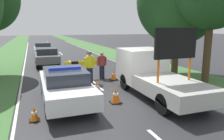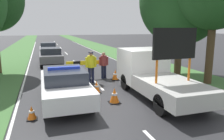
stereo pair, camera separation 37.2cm
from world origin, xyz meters
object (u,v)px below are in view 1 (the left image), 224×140
queued_car_suv_grey (47,56)px  traffic_cone_behind_barrier (114,75)px  traffic_cone_lane_edge (34,114)px  roadside_tree_mid_left (178,2)px  work_truck (153,73)px  traffic_cone_near_truck (97,87)px  queued_car_sedan_silver (43,49)px  road_barrier (85,64)px  pedestrian_civilian (102,63)px  police_car (65,85)px  traffic_cone_centre_front (116,95)px  police_officer (90,65)px  traffic_cone_near_police (49,74)px

queued_car_suv_grey → traffic_cone_behind_barrier: bearing=117.2°
traffic_cone_lane_edge → roadside_tree_mid_left: bearing=27.4°
work_truck → traffic_cone_near_truck: size_ratio=9.50×
work_truck → queued_car_sedan_silver: 16.09m
road_barrier → pedestrian_civilian: size_ratio=1.56×
police_car → road_barrier: (1.76, 3.83, 0.16)m
traffic_cone_centre_front → queued_car_suv_grey: (-2.05, 10.37, 0.44)m
police_car → police_officer: size_ratio=2.82×
police_officer → traffic_cone_behind_barrier: bearing=179.5°
work_truck → pedestrian_civilian: work_truck is taller
road_barrier → work_truck: bearing=-66.6°
roadside_tree_mid_left → traffic_cone_near_police: bearing=170.4°
traffic_cone_near_police → road_barrier: bearing=-14.6°
traffic_cone_lane_edge → queued_car_sedan_silver: bearing=86.1°
pedestrian_civilian → queued_car_sedan_silver: size_ratio=0.38×
traffic_cone_near_truck → roadside_tree_mid_left: (6.05, 2.30, 4.37)m
roadside_tree_mid_left → road_barrier: bearing=172.3°
road_barrier → traffic_cone_near_truck: road_barrier is taller
traffic_cone_lane_edge → queued_car_sedan_silver: size_ratio=0.12×
road_barrier → traffic_cone_lane_edge: (-3.03, -5.41, -0.65)m
pedestrian_civilian → traffic_cone_lane_edge: pedestrian_civilian is taller
traffic_cone_near_police → roadside_tree_mid_left: roadside_tree_mid_left is taller
traffic_cone_near_truck → queued_car_suv_grey: 8.95m
traffic_cone_near_truck → queued_car_sedan_silver: 14.62m
pedestrian_civilian → traffic_cone_near_truck: 3.07m
queued_car_suv_grey → roadside_tree_mid_left: (7.73, -6.48, 3.90)m
work_truck → pedestrian_civilian: bearing=-69.0°
road_barrier → roadside_tree_mid_left: bearing=-12.4°
traffic_cone_near_police → traffic_cone_lane_edge: traffic_cone_near_police is taller
police_car → roadside_tree_mid_left: roadside_tree_mid_left is taller
police_car → traffic_cone_centre_front: (1.93, -0.86, -0.41)m
traffic_cone_behind_barrier → queued_car_sedan_silver: (-3.39, 12.31, 0.45)m
police_officer → traffic_cone_near_police: bearing=-46.6°
pedestrian_civilian → traffic_cone_near_police: 3.22m
traffic_cone_near_police → roadside_tree_mid_left: (7.94, -1.34, 4.32)m
police_officer → traffic_cone_near_police: 2.74m
police_car → traffic_cone_near_truck: police_car is taller
traffic_cone_near_truck → traffic_cone_centre_front: bearing=-77.1°
pedestrian_civilian → roadside_tree_mid_left: 6.17m
traffic_cone_behind_barrier → work_truck: bearing=-77.7°
queued_car_suv_grey → pedestrian_civilian: bearing=115.2°
pedestrian_civilian → traffic_cone_centre_front: size_ratio=2.53×
police_car → traffic_cone_centre_front: police_car is taller
traffic_cone_near_truck → roadside_tree_mid_left: size_ratio=0.08×
pedestrian_civilian → traffic_cone_lane_edge: bearing=-156.2°
queued_car_sedan_silver → pedestrian_civilian: bearing=103.6°
traffic_cone_behind_barrier → traffic_cone_near_police: bearing=158.3°
police_officer → traffic_cone_lane_edge: bearing=46.6°
queued_car_suv_grey → roadside_tree_mid_left: 10.81m
road_barrier → traffic_cone_near_police: size_ratio=3.75×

